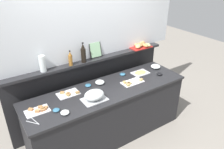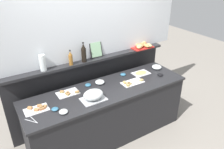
{
  "view_description": "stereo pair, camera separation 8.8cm",
  "coord_description": "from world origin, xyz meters",
  "px_view_note": "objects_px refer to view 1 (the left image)",
  "views": [
    {
      "loc": [
        -1.52,
        -2.41,
        2.61
      ],
      "look_at": [
        0.14,
        0.1,
        1.05
      ],
      "focal_mm": 35.51,
      "sensor_mm": 36.0,
      "label": 1
    },
    {
      "loc": [
        -1.44,
        -2.46,
        2.61
      ],
      "look_at": [
        0.14,
        0.1,
        1.05
      ],
      "focal_mm": 35.51,
      "sensor_mm": 36.0,
      "label": 2
    }
  ],
  "objects_px": {
    "sandwich_platter_side": "(132,82)",
    "condiment_bowl_red": "(56,110)",
    "sandwich_platter_front": "(68,94)",
    "bread_basket": "(141,45)",
    "condiment_bowl_dark": "(123,74)",
    "serving_tongs": "(34,122)",
    "wine_bottle_dark": "(83,53)",
    "serving_cloche": "(94,95)",
    "glass_bowl_medium": "(100,82)",
    "glass_bowl_small": "(156,67)",
    "sandwich_platter_rear": "(38,110)",
    "condiment_bowl_teal": "(160,74)",
    "vinegar_bottle_amber": "(70,59)",
    "cold_cuts_platter": "(140,73)",
    "condiment_bowl_cream": "(88,85)",
    "framed_picture": "(95,50)",
    "water_carafe": "(42,64)",
    "glass_bowl_large": "(65,113)"
  },
  "relations": [
    {
      "from": "sandwich_platter_side",
      "to": "condiment_bowl_red",
      "type": "distance_m",
      "value": 1.26
    },
    {
      "from": "sandwich_platter_front",
      "to": "bread_basket",
      "type": "bearing_deg",
      "value": 10.26
    },
    {
      "from": "condiment_bowl_dark",
      "to": "serving_tongs",
      "type": "bearing_deg",
      "value": -165.68
    },
    {
      "from": "condiment_bowl_dark",
      "to": "condiment_bowl_red",
      "type": "height_order",
      "value": "condiment_bowl_dark"
    },
    {
      "from": "wine_bottle_dark",
      "to": "bread_basket",
      "type": "xyz_separation_m",
      "value": [
        1.18,
        0.02,
        -0.11
      ]
    },
    {
      "from": "serving_cloche",
      "to": "glass_bowl_medium",
      "type": "bearing_deg",
      "value": 49.67
    },
    {
      "from": "glass_bowl_small",
      "to": "serving_tongs",
      "type": "height_order",
      "value": "glass_bowl_small"
    },
    {
      "from": "sandwich_platter_front",
      "to": "glass_bowl_small",
      "type": "distance_m",
      "value": 1.65
    },
    {
      "from": "sandwich_platter_rear",
      "to": "condiment_bowl_teal",
      "type": "height_order",
      "value": "sandwich_platter_rear"
    },
    {
      "from": "sandwich_platter_side",
      "to": "glass_bowl_small",
      "type": "relative_size",
      "value": 2.09
    },
    {
      "from": "glass_bowl_small",
      "to": "vinegar_bottle_amber",
      "type": "height_order",
      "value": "vinegar_bottle_amber"
    },
    {
      "from": "sandwich_platter_rear",
      "to": "wine_bottle_dark",
      "type": "height_order",
      "value": "wine_bottle_dark"
    },
    {
      "from": "cold_cuts_platter",
      "to": "condiment_bowl_cream",
      "type": "height_order",
      "value": "condiment_bowl_cream"
    },
    {
      "from": "vinegar_bottle_amber",
      "to": "framed_picture",
      "type": "bearing_deg",
      "value": 8.08
    },
    {
      "from": "bread_basket",
      "to": "framed_picture",
      "type": "distance_m",
      "value": 0.94
    },
    {
      "from": "glass_bowl_small",
      "to": "water_carafe",
      "type": "distance_m",
      "value": 1.95
    },
    {
      "from": "sandwich_platter_front",
      "to": "glass_bowl_large",
      "type": "xyz_separation_m",
      "value": [
        -0.22,
        -0.4,
        0.01
      ]
    },
    {
      "from": "condiment_bowl_cream",
      "to": "framed_picture",
      "type": "height_order",
      "value": "framed_picture"
    },
    {
      "from": "condiment_bowl_dark",
      "to": "condiment_bowl_teal",
      "type": "height_order",
      "value": "same"
    },
    {
      "from": "condiment_bowl_dark",
      "to": "glass_bowl_small",
      "type": "bearing_deg",
      "value": -9.16
    },
    {
      "from": "condiment_bowl_dark",
      "to": "vinegar_bottle_amber",
      "type": "xyz_separation_m",
      "value": [
        -0.82,
        0.21,
        0.4
      ]
    },
    {
      "from": "condiment_bowl_cream",
      "to": "vinegar_bottle_amber",
      "type": "distance_m",
      "value": 0.48
    },
    {
      "from": "sandwich_platter_side",
      "to": "sandwich_platter_rear",
      "type": "bearing_deg",
      "value": 176.86
    },
    {
      "from": "serving_cloche",
      "to": "glass_bowl_large",
      "type": "height_order",
      "value": "serving_cloche"
    },
    {
      "from": "glass_bowl_large",
      "to": "condiment_bowl_cream",
      "type": "height_order",
      "value": "glass_bowl_large"
    },
    {
      "from": "glass_bowl_medium",
      "to": "glass_bowl_small",
      "type": "xyz_separation_m",
      "value": [
        1.12,
        -0.06,
        0.0
      ]
    },
    {
      "from": "condiment_bowl_red",
      "to": "vinegar_bottle_amber",
      "type": "bearing_deg",
      "value": 48.93
    },
    {
      "from": "serving_cloche",
      "to": "water_carafe",
      "type": "xyz_separation_m",
      "value": [
        -0.47,
        0.62,
        0.36
      ]
    },
    {
      "from": "vinegar_bottle_amber",
      "to": "sandwich_platter_rear",
      "type": "bearing_deg",
      "value": -147.76
    },
    {
      "from": "sandwich_platter_side",
      "to": "condiment_bowl_red",
      "type": "relative_size",
      "value": 3.98
    },
    {
      "from": "condiment_bowl_teal",
      "to": "water_carafe",
      "type": "xyz_separation_m",
      "value": [
        -1.75,
        0.57,
        0.42
      ]
    },
    {
      "from": "serving_cloche",
      "to": "water_carafe",
      "type": "height_order",
      "value": "water_carafe"
    },
    {
      "from": "glass_bowl_large",
      "to": "wine_bottle_dark",
      "type": "relative_size",
      "value": 0.36
    },
    {
      "from": "cold_cuts_platter",
      "to": "serving_tongs",
      "type": "relative_size",
      "value": 1.57
    },
    {
      "from": "glass_bowl_large",
      "to": "framed_picture",
      "type": "height_order",
      "value": "framed_picture"
    },
    {
      "from": "glass_bowl_medium",
      "to": "water_carafe",
      "type": "bearing_deg",
      "value": 159.94
    },
    {
      "from": "vinegar_bottle_amber",
      "to": "bread_basket",
      "type": "xyz_separation_m",
      "value": [
        1.4,
        0.03,
        -0.07
      ]
    },
    {
      "from": "sandwich_platter_front",
      "to": "cold_cuts_platter",
      "type": "bearing_deg",
      "value": -2.39
    },
    {
      "from": "wine_bottle_dark",
      "to": "vinegar_bottle_amber",
      "type": "relative_size",
      "value": 1.34
    },
    {
      "from": "glass_bowl_large",
      "to": "wine_bottle_dark",
      "type": "height_order",
      "value": "wine_bottle_dark"
    },
    {
      "from": "condiment_bowl_teal",
      "to": "sandwich_platter_side",
      "type": "bearing_deg",
      "value": 176.03
    },
    {
      "from": "sandwich_platter_rear",
      "to": "glass_bowl_large",
      "type": "relative_size",
      "value": 2.71
    },
    {
      "from": "cold_cuts_platter",
      "to": "glass_bowl_large",
      "type": "relative_size",
      "value": 2.55
    },
    {
      "from": "glass_bowl_small",
      "to": "serving_tongs",
      "type": "distance_m",
      "value": 2.27
    },
    {
      "from": "glass_bowl_medium",
      "to": "condiment_bowl_dark",
      "type": "bearing_deg",
      "value": 5.29
    },
    {
      "from": "cold_cuts_platter",
      "to": "wine_bottle_dark",
      "type": "distance_m",
      "value": 1.05
    },
    {
      "from": "condiment_bowl_teal",
      "to": "glass_bowl_large",
      "type": "bearing_deg",
      "value": -175.88
    },
    {
      "from": "condiment_bowl_cream",
      "to": "bread_basket",
      "type": "distance_m",
      "value": 1.3
    },
    {
      "from": "sandwich_platter_rear",
      "to": "cold_cuts_platter",
      "type": "relative_size",
      "value": 1.06
    },
    {
      "from": "sandwich_platter_front",
      "to": "condiment_bowl_cream",
      "type": "height_order",
      "value": "sandwich_platter_front"
    }
  ]
}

